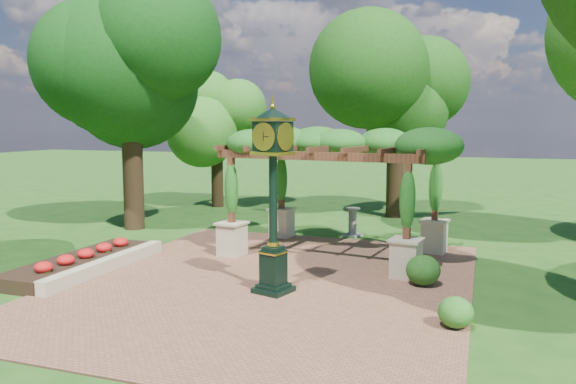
% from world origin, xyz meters
% --- Properties ---
extents(ground, '(120.00, 120.00, 0.00)m').
position_xyz_m(ground, '(0.00, 0.00, 0.00)').
color(ground, '#1E4714').
rests_on(ground, ground).
extents(brick_plaza, '(10.00, 12.00, 0.04)m').
position_xyz_m(brick_plaza, '(0.00, 1.00, 0.02)').
color(brick_plaza, brown).
rests_on(brick_plaza, ground).
extents(border_wall, '(0.35, 5.00, 0.40)m').
position_xyz_m(border_wall, '(-4.60, 0.50, 0.20)').
color(border_wall, '#C6B793').
rests_on(border_wall, ground).
extents(flower_bed, '(1.50, 5.00, 0.36)m').
position_xyz_m(flower_bed, '(-5.50, 0.50, 0.18)').
color(flower_bed, red).
rests_on(flower_bed, ground).
extents(pedestal_clock, '(1.10, 1.10, 4.52)m').
position_xyz_m(pedestal_clock, '(0.43, 0.19, 2.70)').
color(pedestal_clock, black).
rests_on(pedestal_clock, brick_plaza).
extents(pergola, '(6.82, 4.81, 3.99)m').
position_xyz_m(pergola, '(0.80, 4.60, 3.27)').
color(pergola, '#C1B590').
rests_on(pergola, brick_plaza).
extents(sundial, '(0.75, 0.75, 1.05)m').
position_xyz_m(sundial, '(0.70, 7.64, 0.46)').
color(sundial, gray).
rests_on(sundial, ground).
extents(shrub_front, '(0.72, 0.72, 0.63)m').
position_xyz_m(shrub_front, '(4.71, -0.84, 0.36)').
color(shrub_front, '#265F1B').
rests_on(shrub_front, brick_plaza).
extents(shrub_mid, '(1.11, 1.11, 0.77)m').
position_xyz_m(shrub_mid, '(3.79, 1.98, 0.43)').
color(shrub_mid, '#1D4A14').
rests_on(shrub_mid, brick_plaza).
extents(shrub_back, '(0.84, 0.84, 0.70)m').
position_xyz_m(shrub_back, '(3.66, 5.94, 0.39)').
color(shrub_back, '#295F1B').
rests_on(shrub_back, brick_plaza).
extents(tree_west_near, '(5.30, 5.30, 10.13)m').
position_xyz_m(tree_west_near, '(-7.72, 6.35, 6.96)').
color(tree_west_near, '#342314').
rests_on(tree_west_near, ground).
extents(tree_west_far, '(3.21, 3.21, 6.64)m').
position_xyz_m(tree_west_far, '(-7.30, 12.76, 4.54)').
color(tree_west_far, black).
rests_on(tree_west_far, ground).
extents(tree_north, '(4.65, 4.65, 8.56)m').
position_xyz_m(tree_north, '(1.46, 12.53, 5.87)').
color(tree_north, '#332314').
rests_on(tree_north, ground).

